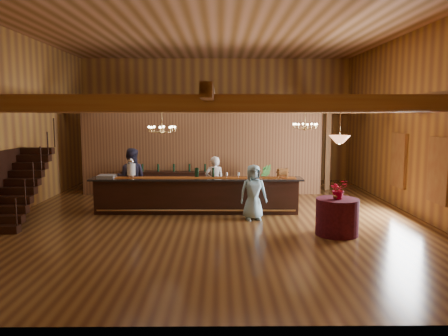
{
  "coord_description": "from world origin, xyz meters",
  "views": [
    {
      "loc": [
        0.19,
        -12.91,
        3.0
      ],
      "look_at": [
        0.31,
        0.5,
        1.36
      ],
      "focal_mm": 35.0,
      "sensor_mm": 36.0,
      "label": 1
    }
  ],
  "objects_px": {
    "tasting_bar": "(197,195)",
    "beverage_dispenser": "(131,168)",
    "raffle_drum": "(282,173)",
    "pendant_lamp": "(340,139)",
    "round_table": "(337,217)",
    "chandelier_right": "(305,126)",
    "floor_plant": "(262,182)",
    "staff_second": "(131,178)",
    "guest": "(253,192)",
    "backbar_shelf": "(166,184)",
    "chandelier_left": "(162,129)",
    "bartender": "(215,182)"
  },
  "relations": [
    {
      "from": "chandelier_left",
      "to": "guest",
      "type": "distance_m",
      "value": 3.28
    },
    {
      "from": "raffle_drum",
      "to": "floor_plant",
      "type": "xyz_separation_m",
      "value": [
        -0.4,
        2.2,
        -0.62
      ]
    },
    {
      "from": "beverage_dispenser",
      "to": "round_table",
      "type": "xyz_separation_m",
      "value": [
        5.67,
        -2.62,
        -0.91
      ]
    },
    {
      "from": "staff_second",
      "to": "guest",
      "type": "xyz_separation_m",
      "value": [
        3.82,
        -1.66,
        -0.17
      ]
    },
    {
      "from": "tasting_bar",
      "to": "staff_second",
      "type": "height_order",
      "value": "staff_second"
    },
    {
      "from": "floor_plant",
      "to": "tasting_bar",
      "type": "bearing_deg",
      "value": -136.38
    },
    {
      "from": "tasting_bar",
      "to": "guest",
      "type": "distance_m",
      "value": 1.92
    },
    {
      "from": "chandelier_right",
      "to": "pendant_lamp",
      "type": "height_order",
      "value": "same"
    },
    {
      "from": "beverage_dispenser",
      "to": "staff_second",
      "type": "height_order",
      "value": "staff_second"
    },
    {
      "from": "bartender",
      "to": "raffle_drum",
      "type": "bearing_deg",
      "value": 155.32
    },
    {
      "from": "chandelier_right",
      "to": "floor_plant",
      "type": "xyz_separation_m",
      "value": [
        -1.33,
        0.81,
        -2.01
      ]
    },
    {
      "from": "chandelier_left",
      "to": "beverage_dispenser",
      "type": "bearing_deg",
      "value": 161.18
    },
    {
      "from": "chandelier_right",
      "to": "bartender",
      "type": "bearing_deg",
      "value": -168.75
    },
    {
      "from": "tasting_bar",
      "to": "beverage_dispenser",
      "type": "distance_m",
      "value": 2.17
    },
    {
      "from": "chandelier_left",
      "to": "guest",
      "type": "relative_size",
      "value": 0.5
    },
    {
      "from": "beverage_dispenser",
      "to": "floor_plant",
      "type": "bearing_deg",
      "value": 25.77
    },
    {
      "from": "raffle_drum",
      "to": "pendant_lamp",
      "type": "bearing_deg",
      "value": -67.21
    },
    {
      "from": "backbar_shelf",
      "to": "chandelier_right",
      "type": "distance_m",
      "value": 5.48
    },
    {
      "from": "backbar_shelf",
      "to": "chandelier_right",
      "type": "xyz_separation_m",
      "value": [
        4.83,
        -1.42,
        2.18
      ]
    },
    {
      "from": "chandelier_left",
      "to": "staff_second",
      "type": "distance_m",
      "value": 2.23
    },
    {
      "from": "guest",
      "to": "floor_plant",
      "type": "relative_size",
      "value": 1.26
    },
    {
      "from": "chandelier_right",
      "to": "round_table",
      "type": "bearing_deg",
      "value": -88.43
    },
    {
      "from": "beverage_dispenser",
      "to": "bartender",
      "type": "bearing_deg",
      "value": 14.02
    },
    {
      "from": "tasting_bar",
      "to": "guest",
      "type": "height_order",
      "value": "guest"
    },
    {
      "from": "guest",
      "to": "tasting_bar",
      "type": "bearing_deg",
      "value": 141.52
    },
    {
      "from": "tasting_bar",
      "to": "staff_second",
      "type": "distance_m",
      "value": 2.31
    },
    {
      "from": "bartender",
      "to": "staff_second",
      "type": "xyz_separation_m",
      "value": [
        -2.69,
        0.03,
        0.13
      ]
    },
    {
      "from": "beverage_dispenser",
      "to": "raffle_drum",
      "type": "bearing_deg",
      "value": -1.93
    },
    {
      "from": "guest",
      "to": "chandelier_right",
      "type": "bearing_deg",
      "value": 40.04
    },
    {
      "from": "beverage_dispenser",
      "to": "bartender",
      "type": "height_order",
      "value": "bartender"
    },
    {
      "from": "backbar_shelf",
      "to": "staff_second",
      "type": "bearing_deg",
      "value": -108.79
    },
    {
      "from": "chandelier_left",
      "to": "floor_plant",
      "type": "relative_size",
      "value": 0.63
    },
    {
      "from": "chandelier_right",
      "to": "floor_plant",
      "type": "relative_size",
      "value": 0.63
    },
    {
      "from": "chandelier_right",
      "to": "bartender",
      "type": "relative_size",
      "value": 0.48
    },
    {
      "from": "chandelier_right",
      "to": "staff_second",
      "type": "bearing_deg",
      "value": -174.31
    },
    {
      "from": "chandelier_left",
      "to": "raffle_drum",
      "type": "bearing_deg",
      "value": 2.98
    },
    {
      "from": "backbar_shelf",
      "to": "staff_second",
      "type": "xyz_separation_m",
      "value": [
        -0.88,
        -1.99,
        0.51
      ]
    },
    {
      "from": "staff_second",
      "to": "floor_plant",
      "type": "height_order",
      "value": "staff_second"
    },
    {
      "from": "bartender",
      "to": "guest",
      "type": "relative_size",
      "value": 1.06
    },
    {
      "from": "round_table",
      "to": "staff_second",
      "type": "distance_m",
      "value": 6.69
    },
    {
      "from": "floor_plant",
      "to": "beverage_dispenser",
      "type": "bearing_deg",
      "value": -154.23
    },
    {
      "from": "chandelier_right",
      "to": "pendant_lamp",
      "type": "distance_m",
      "value": 3.87
    },
    {
      "from": "chandelier_right",
      "to": "bartender",
      "type": "xyz_separation_m",
      "value": [
        -3.01,
        -0.6,
        -1.8
      ]
    },
    {
      "from": "backbar_shelf",
      "to": "round_table",
      "type": "height_order",
      "value": "backbar_shelf"
    },
    {
      "from": "beverage_dispenser",
      "to": "staff_second",
      "type": "relative_size",
      "value": 0.31
    },
    {
      "from": "bartender",
      "to": "beverage_dispenser",
      "type": "bearing_deg",
      "value": 10.23
    },
    {
      "from": "beverage_dispenser",
      "to": "staff_second",
      "type": "xyz_separation_m",
      "value": [
        -0.14,
        0.67,
        -0.4
      ]
    },
    {
      "from": "raffle_drum",
      "to": "pendant_lamp",
      "type": "height_order",
      "value": "pendant_lamp"
    },
    {
      "from": "raffle_drum",
      "to": "bartender",
      "type": "relative_size",
      "value": 0.2
    },
    {
      "from": "staff_second",
      "to": "beverage_dispenser",
      "type": "bearing_deg",
      "value": 105.04
    }
  ]
}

